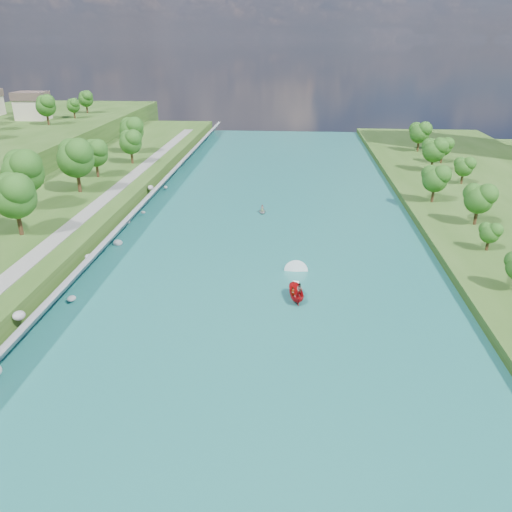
{
  "coord_description": "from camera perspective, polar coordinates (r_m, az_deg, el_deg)",
  "views": [
    {
      "loc": [
        4.33,
        -53.72,
        32.12
      ],
      "look_at": [
        -0.92,
        14.3,
        2.5
      ],
      "focal_mm": 35.0,
      "sensor_mm": 36.0,
      "label": 1
    }
  ],
  "objects": [
    {
      "name": "riverside_path",
      "position": [
        87.22,
        -20.87,
        2.76
      ],
      "size": [
        3.0,
        200.0,
        0.1
      ],
      "primitive_type": "cube",
      "color": "gray",
      "rests_on": "berm_west"
    },
    {
      "name": "ridge_west",
      "position": [
        174.41,
        -26.13,
        12.04
      ],
      "size": [
        60.0,
        120.0,
        9.0
      ],
      "primitive_type": "cube",
      "color": "#2D5119",
      "rests_on": "ground"
    },
    {
      "name": "ground",
      "position": [
        62.74,
        -0.17,
        -7.33
      ],
      "size": [
        260.0,
        260.0,
        0.0
      ],
      "primitive_type": "plane",
      "color": "#2D5119",
      "rests_on": "ground"
    },
    {
      "name": "river_water",
      "position": [
        80.51,
        0.97,
        -0.01
      ],
      "size": [
        55.0,
        240.0,
        0.1
      ],
      "primitive_type": "cube",
      "color": "#185C5E",
      "rests_on": "ground"
    },
    {
      "name": "riprap_bank",
      "position": [
        84.43,
        -16.86,
        1.36
      ],
      "size": [
        3.65,
        236.0,
        4.06
      ],
      "color": "slate",
      "rests_on": "ground"
    },
    {
      "name": "raft",
      "position": [
        100.81,
        0.72,
        5.17
      ],
      "size": [
        2.23,
        2.86,
        1.65
      ],
      "rotation": [
        0.0,
        0.0,
        0.15
      ],
      "color": "gray",
      "rests_on": "river_water"
    },
    {
      "name": "trees_ridge",
      "position": [
        161.42,
        -24.87,
        14.95
      ],
      "size": [
        18.48,
        56.53,
        10.94
      ],
      "color": "#215516",
      "rests_on": "ridge_west"
    },
    {
      "name": "trees_east",
      "position": [
        93.88,
        27.11,
        4.89
      ],
      "size": [
        17.58,
        145.63,
        11.74
      ],
      "color": "#215516",
      "rests_on": "berm_east"
    },
    {
      "name": "motorboat",
      "position": [
        68.08,
        4.6,
        -3.9
      ],
      "size": [
        3.6,
        19.26,
        2.14
      ],
      "rotation": [
        0.0,
        0.0,
        3.31
      ],
      "color": "#AD0D11",
      "rests_on": "river_water"
    }
  ]
}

